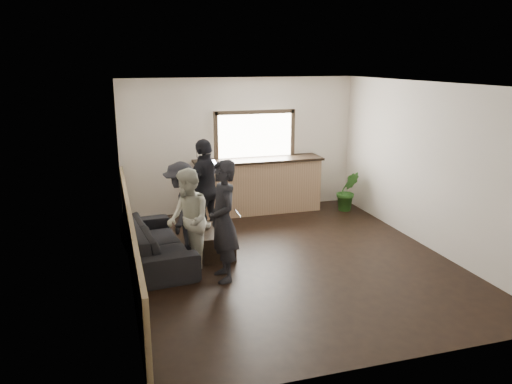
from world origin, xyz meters
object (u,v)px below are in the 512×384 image
object	(u,v)px
potted_plant	(348,191)
person_c	(182,208)
person_a	(223,221)
sofa	(157,242)
cup_b	(228,228)
cup_a	(207,225)
person_d	(206,189)
person_b	(188,220)
bar_counter	(258,182)
coffee_table	(217,242)

from	to	relation	value
potted_plant	person_c	xyz separation A→B (m)	(-3.74, -1.37, 0.34)
person_a	person_c	bearing A→B (deg)	-164.06
potted_plant	person_a	size ratio (longest dim) A/B	0.48
person_a	person_c	world-z (taller)	person_a
sofa	cup_b	size ratio (longest dim) A/B	20.83
person_a	person_c	distance (m)	1.32
cup_a	person_d	bearing A→B (deg)	79.59
person_b	person_d	xyz separation A→B (m)	(0.54, 1.32, 0.12)
sofa	person_b	size ratio (longest dim) A/B	1.36
sofa	person_a	world-z (taller)	person_a
person_b	bar_counter	bearing A→B (deg)	138.95
sofa	person_c	world-z (taller)	person_c
coffee_table	person_d	distance (m)	1.10
sofa	person_a	bearing A→B (deg)	-144.42
cup_a	cup_b	world-z (taller)	cup_b
cup_b	person_d	size ratio (longest dim) A/B	0.06
person_c	coffee_table	bearing A→B (deg)	78.83
bar_counter	sofa	bearing A→B (deg)	-137.88
bar_counter	potted_plant	size ratio (longest dim) A/B	3.14
coffee_table	person_a	distance (m)	1.22
coffee_table	person_c	world-z (taller)	person_c
cup_a	person_b	size ratio (longest dim) A/B	0.08
sofa	cup_a	size ratio (longest dim) A/B	17.94
sofa	person_a	distance (m)	1.43
bar_counter	person_d	distance (m)	1.87
coffee_table	person_c	xyz separation A→B (m)	(-0.53, 0.24, 0.56)
sofa	person_d	bearing A→B (deg)	-54.94
potted_plant	person_d	bearing A→B (deg)	-166.53
person_d	person_b	bearing A→B (deg)	30.16
cup_a	person_d	world-z (taller)	person_d
bar_counter	potted_plant	world-z (taller)	bar_counter
sofa	bar_counter	bearing A→B (deg)	-54.14
coffee_table	potted_plant	distance (m)	3.60
person_c	person_d	world-z (taller)	person_d
cup_b	person_b	world-z (taller)	person_b
bar_counter	cup_b	distance (m)	2.51
person_a	coffee_table	bearing A→B (deg)	171.26
coffee_table	cup_b	world-z (taller)	cup_b
potted_plant	person_a	bearing A→B (deg)	-141.80
cup_a	person_a	size ratio (longest dim) A/B	0.07
bar_counter	cup_a	world-z (taller)	bar_counter
coffee_table	bar_counter	bearing A→B (deg)	56.95
potted_plant	bar_counter	bearing A→B (deg)	165.28
person_b	cup_a	bearing A→B (deg)	141.63
person_a	person_d	bearing A→B (deg)	173.94
person_b	potted_plant	bearing A→B (deg)	114.49
coffee_table	person_d	xyz separation A→B (m)	(0.00, 0.84, 0.70)
cup_b	person_b	xyz separation A→B (m)	(-0.71, -0.38, 0.33)
potted_plant	coffee_table	bearing A→B (deg)	-153.36
sofa	cup_a	world-z (taller)	sofa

